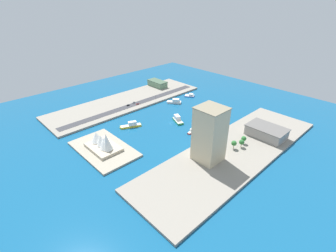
% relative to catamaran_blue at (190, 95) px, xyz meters
% --- Properties ---
extents(ground_plane, '(440.00, 440.00, 0.00)m').
position_rel_catamaran_blue_xyz_m(ground_plane, '(-43.61, 85.12, -1.55)').
color(ground_plane, '#145684').
extents(quay_west, '(70.00, 240.00, 2.41)m').
position_rel_catamaran_blue_xyz_m(quay_west, '(-136.71, 85.12, -0.34)').
color(quay_west, gray).
rests_on(quay_west, ground_plane).
extents(quay_east, '(70.00, 240.00, 2.41)m').
position_rel_catamaran_blue_xyz_m(quay_east, '(49.50, 85.12, -0.34)').
color(quay_east, gray).
rests_on(quay_east, ground_plane).
extents(peninsula_point, '(74.87, 45.00, 2.00)m').
position_rel_catamaran_blue_xyz_m(peninsula_point, '(-40.40, 179.21, -0.55)').
color(peninsula_point, '#A89E89').
rests_on(peninsula_point, ground_plane).
extents(road_strip, '(11.61, 228.00, 0.15)m').
position_rel_catamaran_blue_xyz_m(road_strip, '(30.41, 85.12, 0.94)').
color(road_strip, '#38383D').
rests_on(road_strip, quay_east).
extents(catamaran_blue, '(17.62, 15.99, 4.59)m').
position_rel_catamaran_blue_xyz_m(catamaran_blue, '(0.00, 0.00, 0.00)').
color(catamaran_blue, blue).
rests_on(catamaran_blue, ground_plane).
extents(yacht_sleek_gray, '(4.39, 16.64, 4.06)m').
position_rel_catamaran_blue_xyz_m(yacht_sleek_gray, '(-58.05, 20.12, -0.06)').
color(yacht_sleek_gray, '#999EA3').
rests_on(yacht_sleek_gray, ground_plane).
extents(ferry_white_commuter, '(20.80, 18.62, 6.80)m').
position_rel_catamaran_blue_xyz_m(ferry_white_commuter, '(-2.58, 37.24, 1.06)').
color(ferry_white_commuter, silver).
rests_on(ferry_white_commuter, ground_plane).
extents(tugboat_red, '(6.49, 13.18, 4.14)m').
position_rel_catamaran_blue_xyz_m(tugboat_red, '(-78.37, 85.31, -0.10)').
color(tugboat_red, red).
rests_on(tugboat_red, ground_plane).
extents(ferry_green_doubledeck, '(21.68, 15.09, 7.61)m').
position_rel_catamaran_blue_xyz_m(ferry_green_doubledeck, '(-47.60, 76.62, 1.28)').
color(ferry_green_doubledeck, '#2D8C4C').
rests_on(ferry_green_doubledeck, ground_plane).
extents(sailboat_small_white, '(5.99, 8.13, 9.91)m').
position_rel_catamaran_blue_xyz_m(sailboat_small_white, '(-52.88, 46.30, -0.55)').
color(sailboat_small_white, white).
rests_on(sailboat_small_white, ground_plane).
extents(water_taxi_orange, '(13.52, 5.18, 3.85)m').
position_rel_catamaran_blue_xyz_m(water_taxi_orange, '(-85.90, 43.79, -0.20)').
color(water_taxi_orange, orange).
rests_on(water_taxi_orange, ground_plane).
extents(ferry_yellow_fast, '(16.26, 26.33, 6.95)m').
position_rel_catamaran_blue_xyz_m(ferry_yellow_fast, '(-18.76, 128.23, 0.87)').
color(ferry_yellow_fast, yellow).
rests_on(ferry_yellow_fast, ground_plane).
extents(carpark_squat_concrete, '(41.60, 26.95, 11.76)m').
position_rel_catamaran_blue_xyz_m(carpark_squat_concrete, '(-144.87, 34.49, 6.78)').
color(carpark_squat_concrete, gray).
rests_on(carpark_squat_concrete, quay_west).
extents(office_block_beige, '(25.44, 24.45, 54.10)m').
position_rel_catamaran_blue_xyz_m(office_block_beige, '(-126.73, 115.82, 27.95)').
color(office_block_beige, '#C6B793').
rests_on(office_block_beige, quay_west).
extents(terminal_long_green, '(35.04, 17.34, 9.88)m').
position_rel_catamaran_blue_xyz_m(terminal_long_green, '(67.25, 9.77, 5.84)').
color(terminal_long_green, slate).
rests_on(terminal_long_green, quay_east).
extents(suv_black, '(2.04, 4.28, 1.71)m').
position_rel_catamaran_blue_xyz_m(suv_black, '(32.57, 96.26, 1.84)').
color(suv_black, black).
rests_on(suv_black, road_strip).
extents(sedan_silver, '(2.22, 4.69, 1.50)m').
position_rel_catamaran_blue_xyz_m(sedan_silver, '(34.77, 84.43, 1.76)').
color(sedan_silver, black).
rests_on(sedan_silver, road_strip).
extents(pickup_red, '(1.99, 4.71, 1.53)m').
position_rel_catamaran_blue_xyz_m(pickup_red, '(27.17, 83.19, 1.77)').
color(pickup_red, black).
rests_on(pickup_red, road_strip).
extents(traffic_light_waterfront, '(0.36, 0.36, 6.50)m').
position_rel_catamaran_blue_xyz_m(traffic_light_waterfront, '(23.33, 51.56, 5.21)').
color(traffic_light_waterfront, black).
rests_on(traffic_light_waterfront, quay_east).
extents(opera_landmark, '(38.33, 25.44, 21.29)m').
position_rel_catamaran_blue_xyz_m(opera_landmark, '(-40.08, 179.21, 7.40)').
color(opera_landmark, '#BCAD93').
rests_on(opera_landmark, peninsula_point).
extents(park_tree_cluster, '(9.43, 21.46, 9.36)m').
position_rel_catamaran_blue_xyz_m(park_tree_cluster, '(-136.00, 74.78, 7.20)').
color(park_tree_cluster, brown).
rests_on(park_tree_cluster, quay_west).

